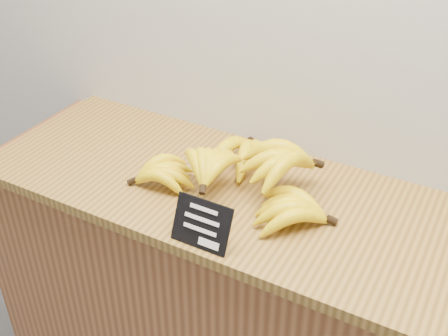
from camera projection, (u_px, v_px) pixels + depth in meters
counter at (232, 313)px, 1.74m from camera, size 1.50×0.50×0.90m
counter_top at (233, 192)px, 1.49m from camera, size 1.37×0.54×0.03m
chalkboard_sign at (201, 224)px, 1.27m from camera, size 0.14×0.05×0.11m
banana_pile at (246, 174)px, 1.43m from camera, size 0.55×0.37×0.13m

